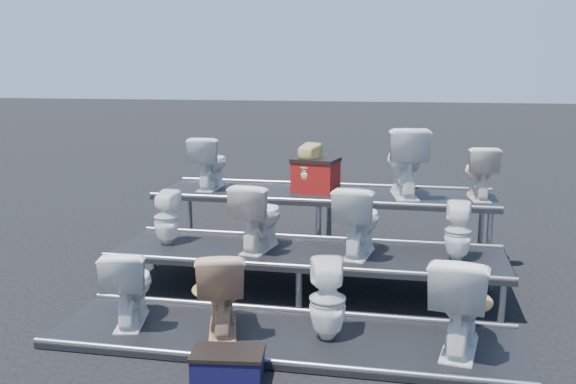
% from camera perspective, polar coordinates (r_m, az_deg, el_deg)
% --- Properties ---
extents(ground, '(80.00, 80.00, 0.00)m').
position_cam_1_polar(ground, '(7.12, 1.68, -8.88)').
color(ground, black).
rests_on(ground, ground).
extents(tier_front, '(4.20, 1.20, 0.06)m').
position_cam_1_polar(tier_front, '(5.92, -0.48, -12.82)').
color(tier_front, black).
rests_on(tier_front, ground).
extents(tier_mid, '(4.20, 1.20, 0.46)m').
position_cam_1_polar(tier_mid, '(7.04, 1.69, -7.12)').
color(tier_mid, black).
rests_on(tier_mid, ground).
extents(tier_back, '(4.20, 1.20, 0.86)m').
position_cam_1_polar(tier_back, '(8.22, 3.22, -3.02)').
color(tier_back, black).
rests_on(tier_back, ground).
extents(toilet_0, '(0.56, 0.79, 0.73)m').
position_cam_1_polar(toilet_0, '(6.22, -13.92, -8.04)').
color(toilet_0, white).
rests_on(toilet_0, tier_front).
extents(toilet_1, '(0.62, 0.84, 0.77)m').
position_cam_1_polar(toilet_1, '(5.90, -5.97, -8.63)').
color(toilet_1, tan).
rests_on(toilet_1, tier_front).
extents(toilet_2, '(0.38, 0.39, 0.72)m').
position_cam_1_polar(toilet_2, '(5.71, 3.54, -9.53)').
color(toilet_2, white).
rests_on(toilet_2, tier_front).
extents(toilet_3, '(0.61, 0.90, 0.85)m').
position_cam_1_polar(toilet_3, '(5.66, 15.10, -9.39)').
color(toilet_3, white).
rests_on(toilet_3, tier_front).
extents(toilet_4, '(0.30, 0.31, 0.61)m').
position_cam_1_polar(toilet_4, '(7.32, -10.76, -2.25)').
color(toilet_4, white).
rests_on(toilet_4, tier_mid).
extents(toilet_5, '(0.54, 0.79, 0.75)m').
position_cam_1_polar(toilet_5, '(6.98, -2.62, -2.14)').
color(toilet_5, white).
rests_on(toilet_5, tier_mid).
extents(toilet_6, '(0.53, 0.80, 0.76)m').
position_cam_1_polar(toilet_6, '(6.81, 6.29, -2.49)').
color(toilet_6, white).
rests_on(toilet_6, tier_mid).
extents(toilet_7, '(0.29, 0.29, 0.61)m').
position_cam_1_polar(toilet_7, '(6.82, 14.89, -3.41)').
color(toilet_7, white).
rests_on(toilet_7, tier_mid).
extents(toilet_8, '(0.40, 0.68, 0.69)m').
position_cam_1_polar(toilet_8, '(8.41, -6.97, 2.62)').
color(toilet_8, white).
rests_on(toilet_8, tier_back).
extents(toilet_9, '(0.36, 0.37, 0.63)m').
position_cam_1_polar(toilet_9, '(8.11, 1.77, 2.16)').
color(toilet_9, beige).
rests_on(toilet_9, tier_back).
extents(toilet_10, '(0.62, 0.92, 0.86)m').
position_cam_1_polar(toilet_10, '(7.98, 10.33, 2.70)').
color(toilet_10, white).
rests_on(toilet_10, tier_back).
extents(toilet_11, '(0.43, 0.67, 0.65)m').
position_cam_1_polar(toilet_11, '(8.03, 16.63, 1.69)').
color(toilet_11, white).
rests_on(toilet_11, tier_back).
extents(red_crate, '(0.60, 0.52, 0.38)m').
position_cam_1_polar(red_crate, '(8.17, 2.47, 1.35)').
color(red_crate, maroon).
rests_on(red_crate, tier_back).
extents(step_stool, '(0.59, 0.39, 0.20)m').
position_cam_1_polar(step_stool, '(5.27, -5.36, -15.17)').
color(step_stool, black).
rests_on(step_stool, ground).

